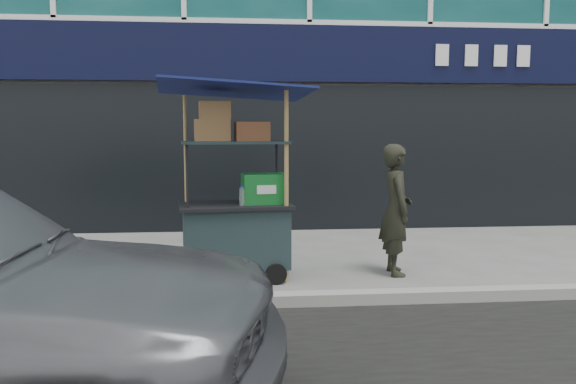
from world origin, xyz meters
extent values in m
plane|color=slate|center=(0.00, 0.00, 0.00)|extent=(80.00, 80.00, 0.00)
cube|color=gray|center=(0.00, -0.20, 0.06)|extent=(80.00, 0.18, 0.12)
cube|color=black|center=(0.00, 3.86, 2.90)|extent=(15.68, 0.06, 0.90)
cube|color=black|center=(0.00, 3.90, 1.20)|extent=(15.68, 0.04, 2.40)
cube|color=#19272B|center=(-1.22, 0.86, 0.48)|extent=(1.21, 0.79, 0.67)
cylinder|color=black|center=(-1.58, 0.46, 0.11)|extent=(0.23, 0.07, 0.23)
cylinder|color=black|center=(-0.78, 0.55, 0.11)|extent=(0.23, 0.07, 0.23)
cube|color=black|center=(-1.22, 0.86, 0.83)|extent=(1.30, 0.87, 0.04)
cylinder|color=black|center=(-1.71, 0.51, 1.17)|extent=(0.03, 0.03, 0.72)
cylinder|color=black|center=(-0.66, 0.63, 1.17)|extent=(0.03, 0.03, 0.72)
cylinder|color=black|center=(-1.77, 1.08, 1.17)|extent=(0.03, 0.03, 0.72)
cylinder|color=black|center=(-0.73, 1.20, 1.17)|extent=(0.03, 0.03, 0.72)
cube|color=#19272B|center=(-1.22, 0.86, 1.53)|extent=(1.21, 0.79, 0.03)
cylinder|color=olive|center=(-0.66, 0.63, 1.07)|extent=(0.05, 0.05, 2.15)
cylinder|color=olive|center=(-1.77, 1.08, 1.03)|extent=(0.04, 0.04, 2.05)
cube|color=#0C0F44|center=(-1.22, 0.86, 2.10)|extent=(1.74, 1.31, 0.19)
cube|color=#0E5D27|center=(-0.89, 0.84, 1.02)|extent=(0.51, 0.38, 0.33)
cylinder|color=silver|center=(-1.14, 0.67, 0.94)|extent=(0.07, 0.07, 0.19)
cylinder|color=blue|center=(-1.14, 0.67, 1.05)|extent=(0.03, 0.03, 0.02)
cube|color=brown|center=(-1.46, 0.88, 1.66)|extent=(0.41, 0.33, 0.24)
cube|color=brown|center=(-1.02, 0.83, 1.65)|extent=(0.39, 0.31, 0.21)
cube|color=brown|center=(-1.43, 0.86, 1.87)|extent=(0.36, 0.28, 0.19)
imported|color=black|center=(0.62, 0.89, 0.75)|extent=(0.37, 0.56, 1.51)
camera|label=1|loc=(-1.19, -5.35, 1.65)|focal=35.00mm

